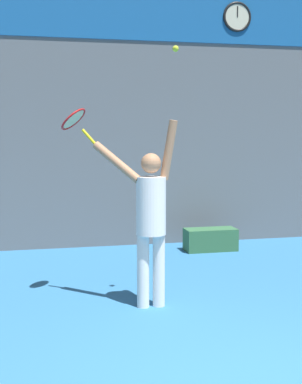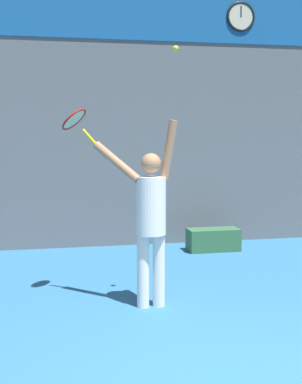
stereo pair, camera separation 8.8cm
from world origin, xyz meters
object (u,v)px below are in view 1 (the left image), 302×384
(scoreboard_clock, at_px, (237,17))
(water_bottle, at_px, (219,240))
(tennis_racket, at_px, (75,121))
(equipment_bag, at_px, (210,239))
(tennis_ball, at_px, (176,49))
(tennis_player, at_px, (150,214))

(scoreboard_clock, xyz_separation_m, water_bottle, (-0.44, -0.49, -3.65))
(tennis_racket, relative_size, equipment_bag, 0.53)
(scoreboard_clock, height_order, equipment_bag, scoreboard_clock)
(tennis_racket, xyz_separation_m, tennis_ball, (1.00, -0.49, 0.73))
(tennis_racket, bearing_deg, water_bottle, 41.31)
(scoreboard_clock, xyz_separation_m, tennis_player, (-2.18, -3.11, -2.75))
(tennis_player, relative_size, water_bottle, 7.58)
(tennis_player, bearing_deg, scoreboard_clock, 54.95)
(tennis_racket, xyz_separation_m, water_bottle, (2.48, 2.18, -1.87))
(tennis_player, xyz_separation_m, water_bottle, (1.74, 2.62, -0.89))
(tennis_racket, xyz_separation_m, equipment_bag, (2.28, 2.02, -1.82))
(water_bottle, bearing_deg, tennis_ball, -119.05)
(tennis_player, bearing_deg, water_bottle, 56.40)
(tennis_racket, height_order, equipment_bag, tennis_racket)
(water_bottle, bearing_deg, scoreboard_clock, 47.93)
(tennis_ball, xyz_separation_m, equipment_bag, (1.28, 2.51, -2.54))
(scoreboard_clock, xyz_separation_m, tennis_ball, (-1.93, -3.16, -1.05))
(tennis_player, height_order, equipment_bag, tennis_player)
(tennis_player, relative_size, equipment_bag, 2.45)
(tennis_player, bearing_deg, tennis_ball, -12.37)
(tennis_player, bearing_deg, tennis_racket, 149.51)
(tennis_player, distance_m, equipment_bag, 3.01)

